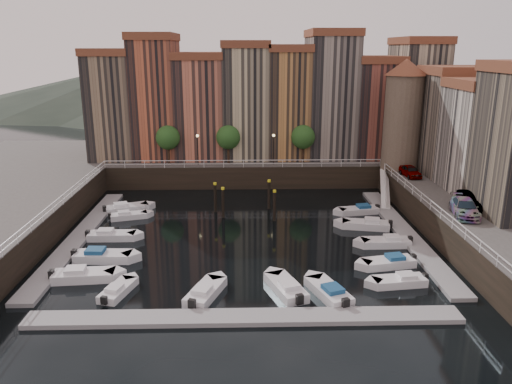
{
  "coord_description": "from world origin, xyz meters",
  "views": [
    {
      "loc": [
        0.01,
        -47.59,
        18.02
      ],
      "look_at": [
        1.34,
        4.0,
        3.1
      ],
      "focal_mm": 35.0,
      "sensor_mm": 36.0,
      "label": 1
    }
  ],
  "objects_px": {
    "boat_left_2": "(111,236)",
    "car_b": "(471,201)",
    "boat_left_0": "(83,275)",
    "car_a": "(410,172)",
    "corner_tower": "(403,113)",
    "mooring_pilings": "(245,201)",
    "gangway": "(385,187)",
    "car_c": "(465,209)",
    "boat_left_1": "(102,256)"
  },
  "relations": [
    {
      "from": "car_a",
      "to": "car_c",
      "type": "xyz_separation_m",
      "value": [
        0.31,
        -14.54,
        0.08
      ]
    },
    {
      "from": "boat_left_1",
      "to": "boat_left_2",
      "type": "xyz_separation_m",
      "value": [
        -0.51,
        5.13,
        -0.03
      ]
    },
    {
      "from": "gangway",
      "to": "car_b",
      "type": "height_order",
      "value": "car_b"
    },
    {
      "from": "gangway",
      "to": "car_c",
      "type": "distance_m",
      "value": 14.82
    },
    {
      "from": "boat_left_0",
      "to": "car_c",
      "type": "height_order",
      "value": "car_c"
    },
    {
      "from": "mooring_pilings",
      "to": "car_a",
      "type": "relative_size",
      "value": 1.7
    },
    {
      "from": "car_a",
      "to": "car_c",
      "type": "relative_size",
      "value": 0.77
    },
    {
      "from": "mooring_pilings",
      "to": "car_c",
      "type": "bearing_deg",
      "value": -26.1
    },
    {
      "from": "corner_tower",
      "to": "mooring_pilings",
      "type": "relative_size",
      "value": 2.0
    },
    {
      "from": "boat_left_2",
      "to": "mooring_pilings",
      "type": "bearing_deg",
      "value": 28.27
    },
    {
      "from": "boat_left_1",
      "to": "car_b",
      "type": "height_order",
      "value": "car_b"
    },
    {
      "from": "boat_left_1",
      "to": "car_c",
      "type": "distance_m",
      "value": 33.19
    },
    {
      "from": "boat_left_0",
      "to": "car_b",
      "type": "xyz_separation_m",
      "value": [
        35.0,
        8.37,
        3.4
      ]
    },
    {
      "from": "car_a",
      "to": "car_c",
      "type": "height_order",
      "value": "car_c"
    },
    {
      "from": "boat_left_1",
      "to": "car_a",
      "type": "bearing_deg",
      "value": 29.75
    },
    {
      "from": "corner_tower",
      "to": "gangway",
      "type": "bearing_deg",
      "value": -122.8
    },
    {
      "from": "gangway",
      "to": "car_a",
      "type": "height_order",
      "value": "car_a"
    },
    {
      "from": "boat_left_2",
      "to": "car_a",
      "type": "distance_m",
      "value": 35.32
    },
    {
      "from": "gangway",
      "to": "car_a",
      "type": "xyz_separation_m",
      "value": [
        3.0,
        0.21,
        1.77
      ]
    },
    {
      "from": "gangway",
      "to": "car_c",
      "type": "bearing_deg",
      "value": -76.97
    },
    {
      "from": "car_b",
      "to": "gangway",
      "type": "bearing_deg",
      "value": 121.14
    },
    {
      "from": "boat_left_0",
      "to": "boat_left_1",
      "type": "relative_size",
      "value": 0.99
    },
    {
      "from": "boat_left_0",
      "to": "boat_left_2",
      "type": "xyz_separation_m",
      "value": [
        -0.0,
        8.97,
        -0.03
      ]
    },
    {
      "from": "car_c",
      "to": "boat_left_2",
      "type": "bearing_deg",
      "value": -171.88
    },
    {
      "from": "boat_left_2",
      "to": "car_b",
      "type": "distance_m",
      "value": 35.18
    },
    {
      "from": "car_c",
      "to": "corner_tower",
      "type": "bearing_deg",
      "value": 104.1
    },
    {
      "from": "corner_tower",
      "to": "boat_left_2",
      "type": "distance_m",
      "value": 38.02
    },
    {
      "from": "car_b",
      "to": "boat_left_1",
      "type": "bearing_deg",
      "value": -163.21
    },
    {
      "from": "gangway",
      "to": "boat_left_1",
      "type": "xyz_separation_m",
      "value": [
        -29.62,
        -16.69,
        -1.51
      ]
    },
    {
      "from": "boat_left_2",
      "to": "car_c",
      "type": "distance_m",
      "value": 33.73
    },
    {
      "from": "car_a",
      "to": "boat_left_0",
      "type": "bearing_deg",
      "value": -153.07
    },
    {
      "from": "boat_left_0",
      "to": "car_b",
      "type": "distance_m",
      "value": 36.15
    },
    {
      "from": "gangway",
      "to": "car_b",
      "type": "bearing_deg",
      "value": -68.18
    },
    {
      "from": "corner_tower",
      "to": "gangway",
      "type": "distance_m",
      "value": 9.86
    },
    {
      "from": "boat_left_2",
      "to": "car_a",
      "type": "bearing_deg",
      "value": 19.46
    },
    {
      "from": "mooring_pilings",
      "to": "boat_left_2",
      "type": "xyz_separation_m",
      "value": [
        -13.22,
        -7.14,
        -1.28
      ]
    },
    {
      "from": "corner_tower",
      "to": "car_c",
      "type": "height_order",
      "value": "corner_tower"
    },
    {
      "from": "car_c",
      "to": "car_b",
      "type": "bearing_deg",
      "value": 67.04
    },
    {
      "from": "boat_left_1",
      "to": "car_b",
      "type": "relative_size",
      "value": 1.08
    },
    {
      "from": "mooring_pilings",
      "to": "boat_left_1",
      "type": "distance_m",
      "value": 17.71
    },
    {
      "from": "boat_left_1",
      "to": "car_c",
      "type": "height_order",
      "value": "car_c"
    },
    {
      "from": "corner_tower",
      "to": "car_b",
      "type": "height_order",
      "value": "corner_tower"
    },
    {
      "from": "boat_left_1",
      "to": "boat_left_2",
      "type": "height_order",
      "value": "boat_left_1"
    },
    {
      "from": "car_c",
      "to": "mooring_pilings",
      "type": "bearing_deg",
      "value": 166.74
    },
    {
      "from": "corner_tower",
      "to": "boat_left_2",
      "type": "height_order",
      "value": "corner_tower"
    },
    {
      "from": "corner_tower",
      "to": "boat_left_0",
      "type": "height_order",
      "value": "corner_tower"
    },
    {
      "from": "boat_left_0",
      "to": "mooring_pilings",
      "type": "bearing_deg",
      "value": 45.81
    },
    {
      "from": "boat_left_0",
      "to": "car_a",
      "type": "bearing_deg",
      "value": 27.23
    },
    {
      "from": "boat_left_1",
      "to": "car_a",
      "type": "distance_m",
      "value": 36.89
    },
    {
      "from": "car_b",
      "to": "corner_tower",
      "type": "bearing_deg",
      "value": 106.06
    }
  ]
}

